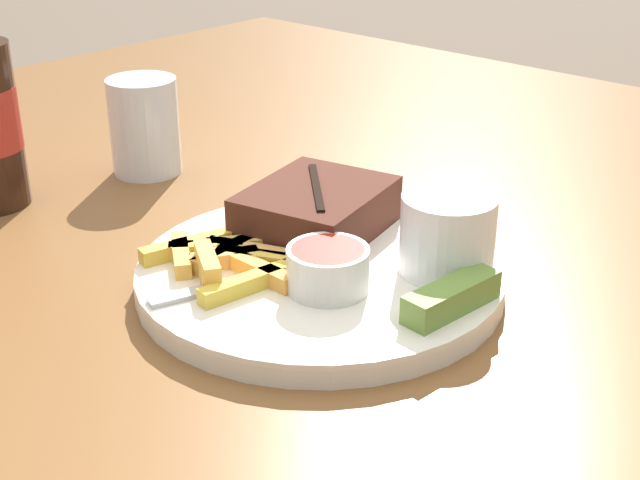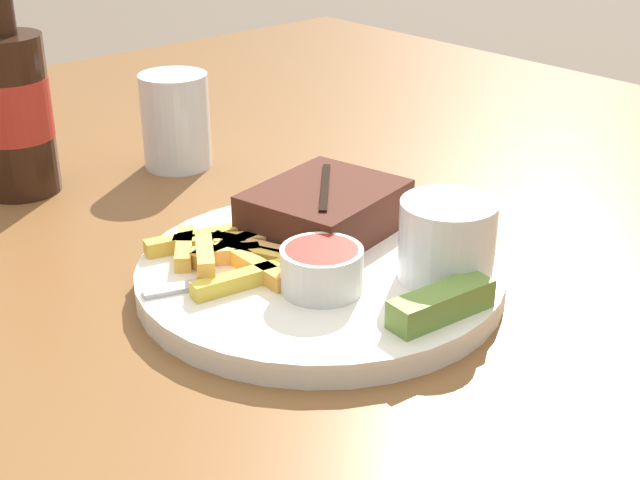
{
  "view_description": "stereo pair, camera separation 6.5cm",
  "coord_description": "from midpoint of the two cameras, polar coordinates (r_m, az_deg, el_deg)",
  "views": [
    {
      "loc": [
        -0.44,
        -0.39,
        1.08
      ],
      "look_at": [
        0.0,
        0.0,
        0.8
      ],
      "focal_mm": 50.0,
      "sensor_mm": 36.0,
      "label": 1
    },
    {
      "loc": [
        -0.39,
        -0.44,
        1.08
      ],
      "look_at": [
        0.0,
        0.0,
        0.8
      ],
      "focal_mm": 50.0,
      "sensor_mm": 36.0,
      "label": 2
    }
  ],
  "objects": [
    {
      "name": "fries_pile",
      "position": [
        0.66,
        -8.7,
        -1.22
      ],
      "size": [
        0.12,
        0.12,
        0.02
      ],
      "color": "#E5A85B",
      "rests_on": "dinner_plate"
    },
    {
      "name": "fork_utensil",
      "position": [
        0.63,
        -8.6,
        -2.85
      ],
      "size": [
        0.13,
        0.06,
        0.0
      ],
      "rotation": [
        0.0,
        0.0,
        5.94
      ],
      "color": "#B7B7BC",
      "rests_on": "dinner_plate"
    },
    {
      "name": "steak_portion",
      "position": [
        0.71,
        -2.86,
        1.9
      ],
      "size": [
        0.13,
        0.12,
        0.04
      ],
      "color": "#472319",
      "rests_on": "dinner_plate"
    },
    {
      "name": "knife_utensil",
      "position": [
        0.68,
        -4.56,
        -0.53
      ],
      "size": [
        0.1,
        0.15,
        0.01
      ],
      "rotation": [
        0.0,
        0.0,
        1.05
      ],
      "color": "#B7B7BC",
      "rests_on": "dinner_plate"
    },
    {
      "name": "pickle_spear",
      "position": [
        0.6,
        5.35,
        -3.74
      ],
      "size": [
        0.08,
        0.03,
        0.02
      ],
      "color": "olive",
      "rests_on": "dinner_plate"
    },
    {
      "name": "dipping_sauce_cup",
      "position": [
        0.62,
        -2.51,
        -1.82
      ],
      "size": [
        0.06,
        0.06,
        0.03
      ],
      "color": "silver",
      "rests_on": "dinner_plate"
    },
    {
      "name": "drinking_glass",
      "position": [
        0.9,
        -13.24,
        7.07
      ],
      "size": [
        0.07,
        0.07,
        0.09
      ],
      "color": "silver",
      "rests_on": "dining_table"
    },
    {
      "name": "dinner_plate",
      "position": [
        0.66,
        -2.81,
        -2.34
      ],
      "size": [
        0.27,
        0.27,
        0.02
      ],
      "color": "silver",
      "rests_on": "dining_table"
    },
    {
      "name": "coleslaw_cup",
      "position": [
        0.64,
        5.31,
        0.57
      ],
      "size": [
        0.07,
        0.07,
        0.06
      ],
      "color": "white",
      "rests_on": "dinner_plate"
    },
    {
      "name": "dining_table",
      "position": [
        0.7,
        -2.69,
        -7.5
      ],
      "size": [
        1.38,
        1.52,
        0.76
      ],
      "color": "brown",
      "rests_on": "ground_plane"
    }
  ]
}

